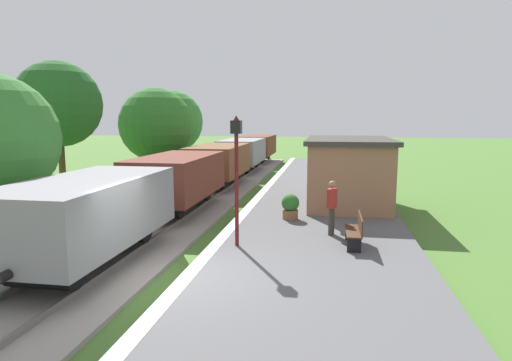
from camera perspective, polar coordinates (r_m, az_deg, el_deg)
name	(u,v)px	position (r m, az deg, el deg)	size (l,w,h in m)	color
ground_plane	(171,286)	(10.55, -11.19, -13.48)	(160.00, 160.00, 0.00)	#47702D
platform_slab	(309,290)	(9.89, 6.97, -14.12)	(6.00, 60.00, 0.25)	#565659
platform_edge_stripe	(187,276)	(10.33, -9.11, -12.40)	(0.36, 60.00, 0.01)	silver
track_ballast	(76,277)	(11.56, -22.64, -11.69)	(3.80, 60.00, 0.12)	gray
rail_near	(104,274)	(11.16, -19.48, -11.53)	(0.07, 60.00, 0.14)	slate
rail_far	(49,270)	(11.91, -25.66, -10.63)	(0.07, 60.00, 0.14)	slate
freight_train	(219,163)	(23.87, -4.95, 2.28)	(2.50, 32.60, 2.12)	gray
station_hut	(348,171)	(18.79, 12.06, 1.29)	(3.50, 5.80, 2.78)	#9E6B4C
bench_near_hut	(356,230)	(12.65, 13.04, -6.41)	(0.42, 1.50, 0.91)	#422819
person_waiting	(332,205)	(13.62, 9.98, -3.27)	(0.33, 0.43, 1.71)	#38332D
potted_planter	(290,206)	(15.64, 4.56, -3.40)	(0.64, 0.64, 0.92)	brown
lamp_post_near	(236,157)	(12.05, -2.60, 3.13)	(0.28, 0.28, 3.70)	#591414
tree_trackside_far	(58,104)	(20.76, -24.66, 9.11)	(3.68, 3.68, 6.31)	#4C3823
tree_field_left	(156,125)	(26.16, -13.08, 7.18)	(4.28, 4.28, 5.62)	#4C3823
tree_field_distant	(172,122)	(31.45, -11.08, 7.62)	(4.41, 4.41, 5.81)	#4C3823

